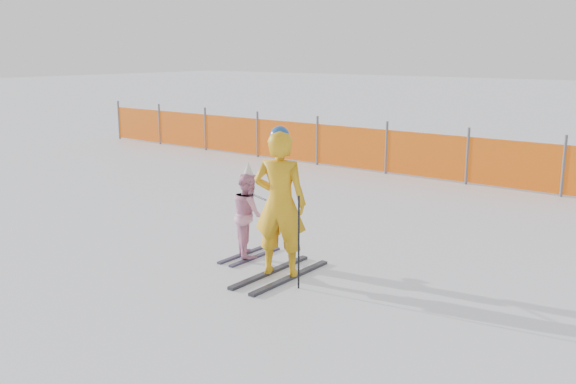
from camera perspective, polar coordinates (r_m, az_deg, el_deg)
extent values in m
plane|color=white|center=(8.62, -2.05, -7.08)|extent=(120.00, 120.00, 0.00)
cube|color=black|center=(8.54, -1.60, -7.12)|extent=(0.09, 1.56, 0.04)
cube|color=black|center=(8.34, 0.22, -7.61)|extent=(0.09, 1.56, 0.04)
imported|color=#EBA513|center=(8.16, -0.72, -1.02)|extent=(0.80, 0.68, 1.88)
sphere|color=#1A4B92|center=(8.00, -0.74, 5.01)|extent=(0.25, 0.25, 0.25)
cube|color=black|center=(9.29, -3.96, -5.52)|extent=(0.09, 1.04, 0.03)
cube|color=black|center=(9.16, -2.93, -5.79)|extent=(0.09, 1.04, 0.03)
imported|color=pink|center=(9.05, -3.50, -1.98)|extent=(0.73, 0.71, 1.19)
cone|color=silver|center=(8.91, -3.55, 1.97)|extent=(0.19, 0.19, 0.24)
cylinder|color=black|center=(7.85, 0.96, -4.53)|extent=(0.02, 0.02, 1.18)
cylinder|color=black|center=(8.57, -2.19, -0.65)|extent=(0.63, 0.29, 0.02)
cylinder|color=#595960|center=(21.97, -14.80, 6.21)|extent=(0.06, 0.06, 1.25)
cylinder|color=#595960|center=(20.43, -11.34, 5.93)|extent=(0.06, 0.06, 1.25)
cylinder|color=#595960|center=(18.97, -7.35, 5.58)|extent=(0.06, 0.06, 1.25)
cylinder|color=#595960|center=(17.62, -2.72, 5.14)|extent=(0.06, 0.06, 1.25)
cylinder|color=#595960|center=(16.41, 2.62, 4.59)|extent=(0.06, 0.06, 1.25)
cylinder|color=#595960|center=(15.36, 8.75, 3.91)|extent=(0.06, 0.06, 1.25)
cylinder|color=#595960|center=(14.51, 15.66, 3.09)|extent=(0.06, 0.06, 1.25)
cylinder|color=#595960|center=(13.90, 23.30, 2.12)|extent=(0.06, 0.06, 1.25)
cube|color=#FF630D|center=(16.85, 0.54, 4.56)|extent=(14.51, 0.03, 1.00)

